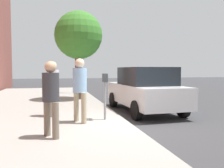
{
  "coord_description": "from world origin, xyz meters",
  "views": [
    {
      "loc": [
        -6.54,
        2.04,
        1.68
      ],
      "look_at": [
        1.3,
        0.21,
        1.19
      ],
      "focal_mm": 38.1,
      "sensor_mm": 36.0,
      "label": 1
    }
  ],
  "objects_px": {
    "parked_sedan_near": "(145,89)",
    "pedestrian_at_meter": "(80,84)",
    "street_tree": "(79,36)",
    "traffic_signal": "(78,56)",
    "parking_meter": "(105,86)",
    "pedestrian_bystander": "(51,93)",
    "parking_officer": "(53,84)"
  },
  "relations": [
    {
      "from": "parked_sedan_near",
      "to": "pedestrian_at_meter",
      "type": "bearing_deg",
      "value": 125.78
    },
    {
      "from": "street_tree",
      "to": "traffic_signal",
      "type": "relative_size",
      "value": 1.25
    },
    {
      "from": "pedestrian_at_meter",
      "to": "parking_meter",
      "type": "bearing_deg",
      "value": -12.3
    },
    {
      "from": "pedestrian_bystander",
      "to": "street_tree",
      "type": "relative_size",
      "value": 0.38
    },
    {
      "from": "parked_sedan_near",
      "to": "street_tree",
      "type": "distance_m",
      "value": 4.88
    },
    {
      "from": "pedestrian_at_meter",
      "to": "pedestrian_bystander",
      "type": "distance_m",
      "value": 1.59
    },
    {
      "from": "street_tree",
      "to": "traffic_signal",
      "type": "height_order",
      "value": "street_tree"
    },
    {
      "from": "pedestrian_bystander",
      "to": "traffic_signal",
      "type": "distance_m",
      "value": 10.36
    },
    {
      "from": "pedestrian_at_meter",
      "to": "pedestrian_bystander",
      "type": "height_order",
      "value": "pedestrian_at_meter"
    },
    {
      "from": "parking_officer",
      "to": "pedestrian_at_meter",
      "type": "bearing_deg",
      "value": -33.1
    },
    {
      "from": "pedestrian_at_meter",
      "to": "traffic_signal",
      "type": "height_order",
      "value": "traffic_signal"
    },
    {
      "from": "parking_meter",
      "to": "parking_officer",
      "type": "distance_m",
      "value": 1.82
    },
    {
      "from": "parking_meter",
      "to": "pedestrian_bystander",
      "type": "relative_size",
      "value": 0.82
    },
    {
      "from": "parking_meter",
      "to": "pedestrian_bystander",
      "type": "bearing_deg",
      "value": 135.66
    },
    {
      "from": "parking_officer",
      "to": "parked_sedan_near",
      "type": "bearing_deg",
      "value": 36.56
    },
    {
      "from": "pedestrian_bystander",
      "to": "parking_officer",
      "type": "height_order",
      "value": "parking_officer"
    },
    {
      "from": "parking_officer",
      "to": "parked_sedan_near",
      "type": "xyz_separation_m",
      "value": [
        0.81,
        -3.51,
        -0.32
      ]
    },
    {
      "from": "pedestrian_at_meter",
      "to": "parked_sedan_near",
      "type": "distance_m",
      "value": 3.4
    },
    {
      "from": "pedestrian_bystander",
      "to": "parked_sedan_near",
      "type": "relative_size",
      "value": 0.38
    },
    {
      "from": "parking_meter",
      "to": "parked_sedan_near",
      "type": "xyz_separation_m",
      "value": [
        1.77,
        -1.96,
        -0.27
      ]
    },
    {
      "from": "parking_officer",
      "to": "street_tree",
      "type": "bearing_deg",
      "value": 97.44
    },
    {
      "from": "parking_meter",
      "to": "traffic_signal",
      "type": "bearing_deg",
      "value": 0.54
    },
    {
      "from": "street_tree",
      "to": "parked_sedan_near",
      "type": "bearing_deg",
      "value": -147.2
    },
    {
      "from": "parking_officer",
      "to": "street_tree",
      "type": "height_order",
      "value": "street_tree"
    },
    {
      "from": "parking_meter",
      "to": "pedestrian_at_meter",
      "type": "relative_size",
      "value": 0.76
    },
    {
      "from": "parking_meter",
      "to": "pedestrian_bystander",
      "type": "height_order",
      "value": "pedestrian_bystander"
    },
    {
      "from": "pedestrian_bystander",
      "to": "traffic_signal",
      "type": "xyz_separation_m",
      "value": [
        10.15,
        -1.48,
        1.42
      ]
    },
    {
      "from": "parking_officer",
      "to": "street_tree",
      "type": "relative_size",
      "value": 0.4
    },
    {
      "from": "pedestrian_at_meter",
      "to": "parked_sedan_near",
      "type": "relative_size",
      "value": 0.41
    },
    {
      "from": "parking_meter",
      "to": "parked_sedan_near",
      "type": "height_order",
      "value": "parked_sedan_near"
    },
    {
      "from": "pedestrian_at_meter",
      "to": "street_tree",
      "type": "xyz_separation_m",
      "value": [
        5.49,
        -0.48,
        2.15
      ]
    },
    {
      "from": "traffic_signal",
      "to": "street_tree",
      "type": "bearing_deg",
      "value": 176.12
    }
  ]
}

